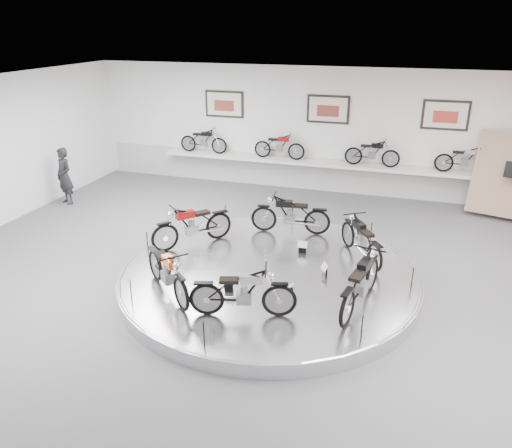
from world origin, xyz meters
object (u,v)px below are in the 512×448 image
(bike_e, at_px, (243,292))
(bike_f, at_px, (361,282))
(shelf, at_px, (324,164))
(bike_d, at_px, (167,271))
(bike_a, at_px, (361,239))
(bike_b, at_px, (290,214))
(bike_c, at_px, (192,225))
(visitor, at_px, (65,176))
(display_platform, at_px, (268,277))

(bike_e, bearing_deg, bike_f, 9.58)
(shelf, distance_m, bike_d, 8.09)
(bike_a, relative_size, bike_b, 0.95)
(bike_c, relative_size, bike_e, 1.06)
(bike_a, xyz_separation_m, bike_e, (-1.76, -3.04, 0.01))
(shelf, height_order, bike_d, bike_d)
(visitor, bearing_deg, bike_d, -14.96)
(bike_b, relative_size, bike_c, 0.97)
(visitor, bearing_deg, bike_f, 0.63)
(bike_a, height_order, bike_e, bike_e)
(bike_f, bearing_deg, bike_c, 80.08)
(bike_c, relative_size, bike_d, 1.04)
(bike_e, relative_size, bike_f, 0.93)
(shelf, xyz_separation_m, bike_d, (-1.61, -7.93, -0.20))
(bike_b, distance_m, visitor, 7.39)
(bike_c, height_order, bike_d, bike_c)
(bike_e, bearing_deg, visitor, 131.53)
(shelf, xyz_separation_m, visitor, (-7.40, -3.37, -0.12))
(shelf, xyz_separation_m, bike_b, (-0.06, -4.23, -0.20))
(shelf, height_order, bike_c, bike_c)
(bike_d, bearing_deg, visitor, -176.77)
(shelf, height_order, visitor, visitor)
(bike_b, relative_size, bike_d, 1.00)
(bike_b, height_order, bike_f, bike_f)
(display_platform, distance_m, bike_e, 1.93)
(bike_f, bearing_deg, display_platform, 77.86)
(bike_b, height_order, bike_e, bike_b)
(display_platform, xyz_separation_m, visitor, (-7.40, 3.03, 0.73))
(bike_b, distance_m, bike_f, 3.71)
(display_platform, distance_m, shelf, 6.46)
(shelf, relative_size, bike_b, 6.48)
(bike_f, bearing_deg, bike_a, 17.89)
(bike_b, xyz_separation_m, visitor, (-7.34, 0.87, 0.08))
(bike_d, bearing_deg, bike_f, 51.30)
(bike_a, distance_m, bike_d, 4.38)
(bike_d, distance_m, visitor, 7.38)
(shelf, relative_size, bike_a, 6.79)
(visitor, bearing_deg, bike_a, 12.13)
(bike_b, bearing_deg, bike_a, 145.60)
(display_platform, bearing_deg, bike_f, -23.90)
(bike_b, height_order, bike_c, bike_c)
(display_platform, bearing_deg, bike_d, -136.37)
(shelf, height_order, bike_f, bike_f)
(display_platform, xyz_separation_m, shelf, (0.00, 6.40, 0.85))
(bike_a, relative_size, bike_c, 0.92)
(bike_f, bearing_deg, bike_e, 126.70)
(bike_f, bearing_deg, bike_d, 111.61)
(bike_a, height_order, visitor, visitor)
(bike_c, relative_size, bike_f, 0.99)
(display_platform, bearing_deg, visitor, 157.71)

